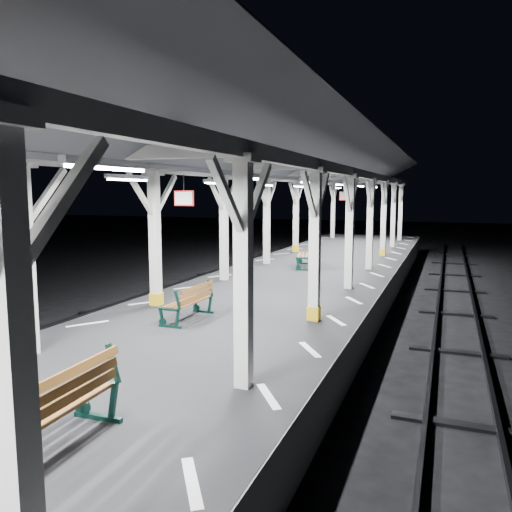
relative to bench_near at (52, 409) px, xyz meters
The scene contains 10 objects.
ground 4.85m from the bench_near, 100.91° to the left, with size 120.00×120.00×0.00m, color black.
platform 4.72m from the bench_near, 100.91° to the left, with size 6.00×50.00×1.00m, color black.
hazard_stripes_left 5.63m from the bench_near, 126.32° to the left, with size 1.00×48.00×0.01m, color silver.
hazard_stripes_right 4.81m from the bench_near, 70.73° to the left, with size 1.00×48.00×0.01m, color silver.
track_left 7.55m from the bench_near, 142.42° to the left, with size 2.20×60.00×0.16m.
track_right 6.29m from the bench_near, 47.57° to the left, with size 2.20×60.00×0.16m.
canopy 5.49m from the bench_near, 100.96° to the left, with size 5.40×49.00×4.65m.
bench_near is the anchor object (origin of this frame).
bench_mid 5.78m from the bench_near, 104.16° to the left, with size 0.60×1.50×0.80m.
bench_far 14.17m from the bench_near, 94.41° to the left, with size 1.05×1.85×0.95m.
Camera 1 is at (4.66, -8.39, 3.79)m, focal length 35.00 mm.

